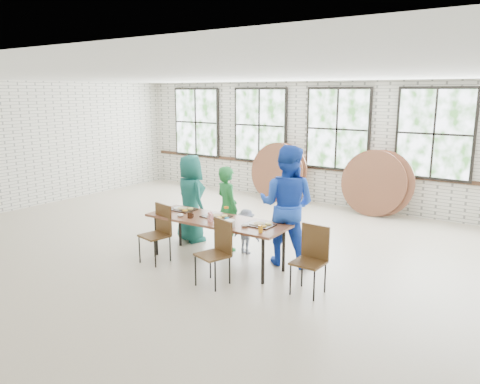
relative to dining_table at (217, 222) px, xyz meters
The scene contains 11 objects.
room 4.91m from the dining_table, 90.69° to the left, with size 12.00×12.00×12.00m.
dining_table is the anchor object (origin of this frame).
chair_near_left 0.96m from the dining_table, 150.33° to the right, with size 0.49×0.48×0.95m.
chair_near_right 0.85m from the dining_table, 50.78° to the right, with size 0.52×0.51×0.95m.
chair_spare 1.78m from the dining_table, ahead, with size 0.43×0.41×0.95m.
adult_teal 1.30m from the dining_table, 149.78° to the left, with size 0.79×0.52×1.62m, color #1D6E5C.
adult_green 0.71m from the dining_table, 112.48° to the left, with size 0.55×0.36×1.49m, color #1F7734.
toddler 0.73m from the dining_table, 78.43° to the left, with size 0.51×0.29×0.79m, color #111E38.
adult_blue 1.16m from the dining_table, 35.16° to the left, with size 0.94×0.73×1.94m, color blue.
tabletop_clutter 0.12m from the dining_table, 23.03° to the right, with size 2.08×0.59×0.11m.
round_tops_leaning 4.45m from the dining_table, 92.49° to the left, with size 4.16×0.41×1.49m.
Camera 1 is at (4.56, -6.06, 2.76)m, focal length 35.00 mm.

